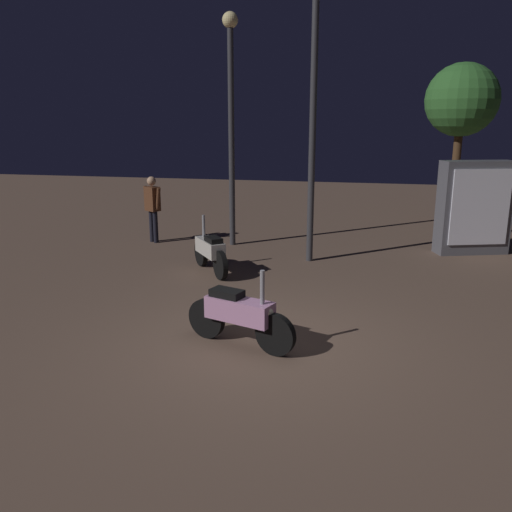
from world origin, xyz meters
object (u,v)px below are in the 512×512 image
Objects in this scene: person_rider_beside at (153,204)px; kiosk_billboard at (474,208)px; motorcycle_white_parked_left at (210,251)px; streetlamp_far at (314,87)px; motorcycle_pink_foreground at (239,315)px; streetlamp_near at (231,103)px.

kiosk_billboard is at bearing 124.86° from person_rider_beside.
streetlamp_far is at bearing -91.54° from motorcycle_white_parked_left.
motorcycle_pink_foreground is 6.69m from streetlamp_near.
kiosk_billboard is (3.90, 6.16, 0.61)m from motorcycle_pink_foreground.
person_rider_beside is at bearing 142.03° from motorcycle_pink_foreground.
streetlamp_near is 2.34m from streetlamp_far.
streetlamp_far reaches higher than motorcycle_white_parked_left.
streetlamp_far is 2.76× the size of kiosk_billboard.
motorcycle_pink_foreground is 7.32m from kiosk_billboard.
motorcycle_white_parked_left is at bearing -143.62° from streetlamp_far.
motorcycle_pink_foreground is at bearing 165.67° from motorcycle_white_parked_left.
streetlamp_near is (-0.21, 2.47, 2.91)m from motorcycle_white_parked_left.
streetlamp_near is (-1.66, 5.80, 2.91)m from motorcycle_pink_foreground.
streetlamp_near reaches higher than person_rider_beside.
kiosk_billboard is at bearing 3.76° from streetlamp_near.
streetlamp_near is 2.53× the size of kiosk_billboard.
motorcycle_pink_foreground is 0.76× the size of kiosk_billboard.
motorcycle_pink_foreground is 3.63m from motorcycle_white_parked_left.
kiosk_billboard is at bearing -100.02° from motorcycle_white_parked_left.
streetlamp_far is at bearing 4.39° from kiosk_billboard.
motorcycle_white_parked_left is at bearing -85.15° from streetlamp_near.
person_rider_beside is 0.31× the size of streetlamp_near.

